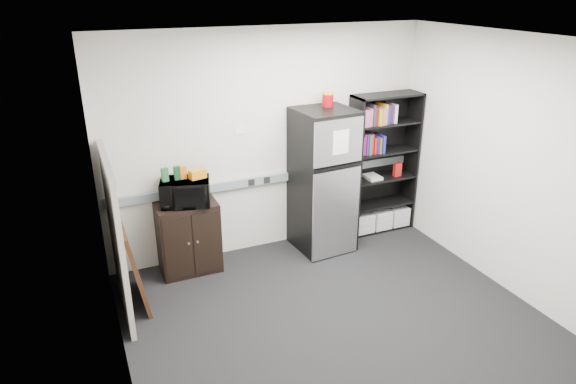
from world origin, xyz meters
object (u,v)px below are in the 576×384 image
(bookshelf, at_px, (382,165))
(cubicle_partition, at_px, (116,235))
(refrigerator, at_px, (324,181))
(microwave, at_px, (185,192))
(cabinet, at_px, (189,237))

(bookshelf, bearing_deg, cubicle_partition, -171.94)
(refrigerator, bearing_deg, microwave, 173.41)
(cubicle_partition, height_order, microwave, cubicle_partition)
(cabinet, bearing_deg, bookshelf, 1.41)
(bookshelf, relative_size, cubicle_partition, 1.14)
(bookshelf, xyz_separation_m, refrigerator, (-0.94, -0.14, -0.03))
(cabinet, xyz_separation_m, refrigerator, (1.69, -0.08, 0.46))
(cubicle_partition, xyz_separation_m, microwave, (0.80, 0.40, 0.18))
(cubicle_partition, xyz_separation_m, refrigerator, (2.49, 0.34, 0.07))
(microwave, bearing_deg, cubicle_partition, -137.41)
(bookshelf, relative_size, microwave, 3.49)
(microwave, distance_m, refrigerator, 1.69)
(cubicle_partition, distance_m, cabinet, 0.99)
(bookshelf, xyz_separation_m, cabinet, (-2.63, -0.06, -0.49))
(cubicle_partition, height_order, cabinet, cubicle_partition)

